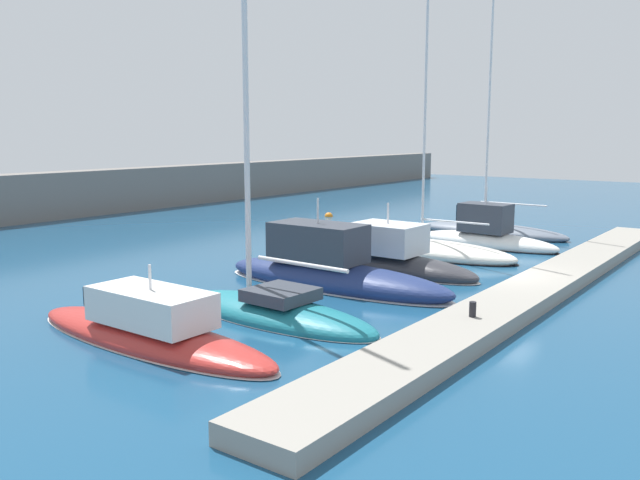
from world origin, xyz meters
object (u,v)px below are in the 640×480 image
object	(u,v)px
motorboat_red_nearest	(148,329)
motorboat_navy_third	(330,270)
sailboat_slate_seventh	(491,229)
dock_bollard	(473,309)
motorboat_white_sixth	(485,236)
mooring_buoy_orange	(329,217)
motorboat_charcoal_fourth	(385,260)
sailboat_teal_second	(274,310)
sailboat_ivory_fifth	(433,251)

from	to	relation	value
motorboat_red_nearest	motorboat_navy_third	size ratio (longest dim) A/B	0.94
sailboat_slate_seventh	dock_bollard	bearing A→B (deg)	112.76
motorboat_navy_third	sailboat_slate_seventh	xyz separation A→B (m)	(15.74, 0.06, -0.29)
dock_bollard	motorboat_white_sixth	bearing A→B (deg)	21.20
motorboat_navy_third	motorboat_red_nearest	bearing A→B (deg)	89.54
motorboat_white_sixth	motorboat_red_nearest	bearing A→B (deg)	89.79
motorboat_red_nearest	mooring_buoy_orange	world-z (taller)	motorboat_red_nearest
motorboat_navy_third	mooring_buoy_orange	world-z (taller)	motorboat_navy_third
motorboat_charcoal_fourth	dock_bollard	distance (m)	8.89
sailboat_teal_second	dock_bollard	xyz separation A→B (m)	(2.16, -5.58, 0.45)
sailboat_ivory_fifth	mooring_buoy_orange	xyz separation A→B (m)	(9.18, 12.54, -0.24)
sailboat_ivory_fifth	sailboat_slate_seventh	distance (m)	7.94
sailboat_ivory_fifth	dock_bollard	world-z (taller)	sailboat_ivory_fifth
motorboat_red_nearest	sailboat_ivory_fifth	size ratio (longest dim) A/B	0.59
sailboat_teal_second	motorboat_charcoal_fourth	world-z (taller)	sailboat_teal_second
motorboat_navy_third	dock_bollard	world-z (taller)	motorboat_navy_third
sailboat_teal_second	motorboat_white_sixth	bearing A→B (deg)	-87.86
sailboat_teal_second	motorboat_white_sixth	size ratio (longest dim) A/B	1.96
motorboat_navy_third	mooring_buoy_orange	xyz separation A→B (m)	(16.99, 12.22, -0.59)
sailboat_slate_seventh	sailboat_ivory_fifth	bearing A→B (deg)	94.96
dock_bollard	sailboat_slate_seventh	bearing A→B (deg)	20.57
motorboat_charcoal_fourth	mooring_buoy_orange	world-z (taller)	motorboat_charcoal_fourth
motorboat_red_nearest	motorboat_white_sixth	xyz separation A→B (m)	(20.44, -1.21, 0.12)
sailboat_teal_second	dock_bollard	world-z (taller)	sailboat_teal_second
motorboat_red_nearest	mooring_buoy_orange	distance (m)	28.28
motorboat_charcoal_fourth	sailboat_slate_seventh	bearing A→B (deg)	-87.21
dock_bollard	motorboat_charcoal_fourth	bearing A→B (deg)	47.19
motorboat_red_nearest	motorboat_white_sixth	bearing A→B (deg)	-93.07
sailboat_teal_second	motorboat_navy_third	distance (m)	4.79
motorboat_navy_third	sailboat_ivory_fifth	bearing A→B (deg)	-92.69
mooring_buoy_orange	sailboat_slate_seventh	bearing A→B (deg)	-95.89
sailboat_slate_seventh	motorboat_red_nearest	bearing A→B (deg)	92.30
motorboat_white_sixth	dock_bollard	distance (m)	15.43
motorboat_charcoal_fourth	sailboat_teal_second	bearing A→B (deg)	97.86
motorboat_red_nearest	dock_bollard	xyz separation A→B (m)	(6.05, -6.79, 0.34)
motorboat_navy_third	sailboat_ivory_fifth	distance (m)	7.82
mooring_buoy_orange	dock_bollard	bearing A→B (deg)	-135.70
mooring_buoy_orange	sailboat_teal_second	bearing A→B (deg)	-148.19
sailboat_slate_seventh	dock_bollard	size ratio (longest dim) A/B	37.72
motorboat_red_nearest	dock_bollard	bearing A→B (deg)	-137.97
motorboat_navy_third	motorboat_white_sixth	size ratio (longest dim) A/B	1.29
motorboat_red_nearest	motorboat_navy_third	world-z (taller)	motorboat_navy_third
motorboat_charcoal_fourth	dock_bollard	size ratio (longest dim) A/B	19.42
motorboat_charcoal_fourth	sailboat_slate_seventh	distance (m)	12.17
motorboat_red_nearest	motorboat_white_sixth	world-z (taller)	motorboat_white_sixth
sailboat_teal_second	sailboat_slate_seventh	world-z (taller)	sailboat_slate_seventh
motorboat_navy_third	dock_bollard	size ratio (longest dim) A/B	22.48
sailboat_teal_second	mooring_buoy_orange	size ratio (longest dim) A/B	26.50
dock_bollard	mooring_buoy_orange	bearing A→B (deg)	44.30
dock_bollard	sailboat_teal_second	bearing A→B (deg)	111.11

